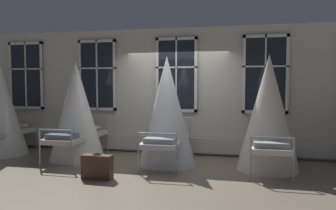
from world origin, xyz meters
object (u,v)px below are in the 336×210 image
cot_first (0,110)px  cot_fourth (268,114)px  cot_third (167,112)px  cot_second (77,112)px  suitcase_dark (97,167)px

cot_first → cot_fourth: 6.27m
cot_first → cot_fourth: size_ratio=0.98×
cot_third → cot_fourth: 2.09m
cot_second → cot_fourth: 4.23m
cot_first → cot_second: bearing=-90.5°
cot_first → cot_second: 2.04m
cot_first → cot_third: size_ratio=0.98×
cot_fourth → suitcase_dark: size_ratio=4.11×
cot_first → cot_second: size_ratio=1.01×
cot_first → suitcase_dark: 3.61m
cot_second → cot_fourth: (4.23, 0.00, 0.04)m
cot_first → cot_fourth: (6.27, -0.00, 0.03)m
cot_third → suitcase_dark: (-0.97, -1.40, -0.90)m
cot_third → suitcase_dark: size_ratio=4.11×
cot_third → cot_second: bearing=87.9°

